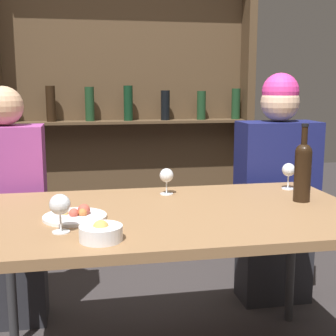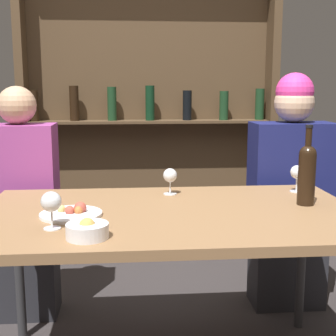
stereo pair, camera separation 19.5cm
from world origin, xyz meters
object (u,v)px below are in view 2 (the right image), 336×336
at_px(food_plate_0, 72,213).
at_px(wine_glass_0, 297,173).
at_px(wine_bottle, 307,171).
at_px(wine_glass_2, 51,203).
at_px(wine_glass_1, 170,176).
at_px(seated_person_right, 290,197).
at_px(seated_person_left, 23,211).
at_px(snack_bowl, 87,230).

bearing_deg(food_plate_0, wine_glass_0, 17.79).
bearing_deg(wine_bottle, wine_glass_2, -165.80).
height_order(wine_glass_1, seated_person_right, seated_person_right).
distance_m(wine_glass_0, wine_glass_2, 1.15).
height_order(wine_bottle, seated_person_left, seated_person_left).
height_order(wine_bottle, food_plate_0, wine_bottle).
relative_size(food_plate_0, snack_bowl, 1.70).
height_order(food_plate_0, snack_bowl, snack_bowl).
bearing_deg(food_plate_0, snack_bowl, -73.46).
distance_m(wine_bottle, wine_glass_2, 1.03).
bearing_deg(wine_glass_0, wine_glass_1, -179.98).
bearing_deg(snack_bowl, wine_bottle, 22.56).
bearing_deg(wine_glass_1, snack_bowl, -118.61).
xyz_separation_m(wine_glass_1, wine_glass_2, (-0.45, -0.48, 0.01)).
distance_m(wine_bottle, seated_person_right, 0.64).
bearing_deg(seated_person_left, snack_bowl, -66.00).
distance_m(food_plate_0, seated_person_left, 0.76).
bearing_deg(seated_person_right, wine_glass_1, -153.31).
bearing_deg(wine_bottle, seated_person_right, 76.28).
relative_size(wine_glass_2, snack_bowl, 0.95).
height_order(wine_bottle, wine_glass_0, wine_bottle).
bearing_deg(seated_person_right, food_plate_0, -148.65).
xyz_separation_m(wine_glass_0, wine_glass_1, (-0.59, -0.00, -0.01)).
bearing_deg(seated_person_left, food_plate_0, -63.15).
bearing_deg(wine_glass_0, wine_glass_2, -155.13).
height_order(wine_glass_1, food_plate_0, wine_glass_1).
relative_size(wine_bottle, wine_glass_2, 2.50).
relative_size(wine_glass_0, food_plate_0, 0.53).
xyz_separation_m(snack_bowl, seated_person_right, (1.01, 0.94, -0.13)).
bearing_deg(seated_person_left, wine_glass_0, -14.53).
height_order(wine_glass_0, wine_glass_2, wine_glass_2).
distance_m(food_plate_0, snack_bowl, 0.29).
distance_m(wine_glass_0, food_plate_0, 1.05).
bearing_deg(seated_person_left, wine_glass_2, -70.87).
relative_size(food_plate_0, seated_person_right, 0.18).
bearing_deg(wine_glass_2, snack_bowl, -39.86).
xyz_separation_m(food_plate_0, seated_person_left, (-0.34, 0.66, -0.17)).
relative_size(wine_glass_1, seated_person_left, 0.10).
relative_size(food_plate_0, seated_person_left, 0.19).
relative_size(wine_bottle, seated_person_left, 0.27).
bearing_deg(snack_bowl, wine_glass_0, 32.94).
relative_size(wine_glass_1, wine_glass_2, 0.90).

